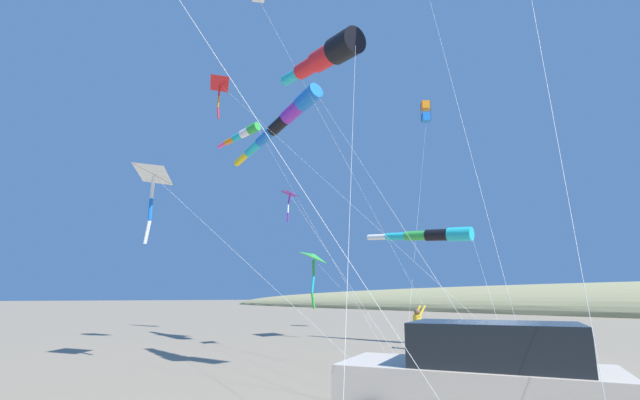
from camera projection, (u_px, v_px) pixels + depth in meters
ground_plane at (496, 361)px, 16.02m from camera, size 600.00×600.00×0.00m
parked_car at (482, 379)px, 7.19m from camera, size 3.67×4.66×1.85m
person_adult_flyer at (418, 325)px, 19.61m from camera, size 0.63×0.51×1.90m
person_child_green_jacket at (477, 359)px, 11.88m from camera, size 0.40×0.34×1.17m
kite_delta_red_high_left at (290, 194)px, 20.73m from camera, size 3.47×10.36×7.17m
kite_windsock_yellow_midlevel at (284, 120)px, 23.32m from camera, size 6.07×20.22×12.37m
kite_delta_small_distant at (314, 258)px, 25.97m from camera, size 3.05×9.38×4.96m
kite_windsock_black_fish_shape at (431, 235)px, 22.52m from camera, size 10.60×13.28×5.65m
kite_delta_blue_topmost at (155, 175)px, 17.25m from camera, size 2.79×11.75×7.33m
kite_box_green_low_center at (426, 112)px, 31.80m from camera, size 8.80×5.13×15.94m
kite_windsock_checkered_midright at (243, 134)px, 31.96m from camera, size 1.66×16.25×14.30m
kite_windsock_striped_overhead at (327, 56)px, 14.92m from camera, size 4.60×8.16×10.58m
kite_delta_long_streamer_right at (221, 85)px, 23.74m from camera, size 2.61×15.91×13.75m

